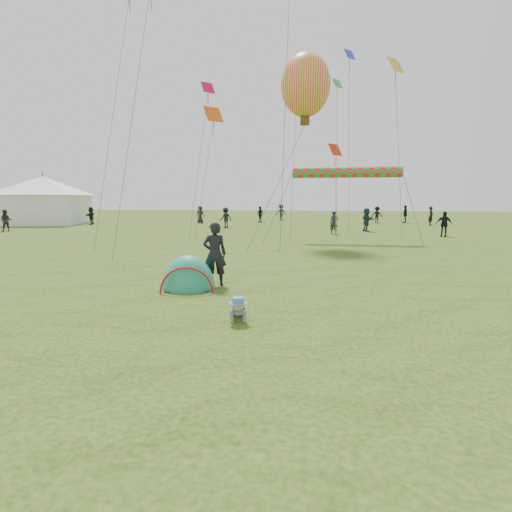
# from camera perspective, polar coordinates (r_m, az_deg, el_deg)

# --- Properties ---
(ground) EXTENTS (140.00, 140.00, 0.00)m
(ground) POSITION_cam_1_polar(r_m,az_deg,el_deg) (9.35, -7.21, -7.58)
(ground) COLOR #153E07
(crawling_toddler) EXTENTS (0.62, 0.79, 0.55)m
(crawling_toddler) POSITION_cam_1_polar(r_m,az_deg,el_deg) (8.45, -2.54, -7.32)
(crawling_toddler) COLOR black
(crawling_toddler) RESTS_ON ground
(popup_tent) EXTENTS (1.70, 1.50, 1.92)m
(popup_tent) POSITION_cam_1_polar(r_m,az_deg,el_deg) (11.49, -9.57, -4.62)
(popup_tent) COLOR #197C47
(popup_tent) RESTS_ON ground
(standing_adult) EXTENTS (0.78, 0.63, 1.85)m
(standing_adult) POSITION_cam_1_polar(r_m,az_deg,el_deg) (11.67, -5.91, 0.29)
(standing_adult) COLOR black
(standing_adult) RESTS_ON ground
(event_marquee) EXTENTS (8.44, 8.44, 4.89)m
(event_marquee) POSITION_cam_1_polar(r_m,az_deg,el_deg) (43.71, -28.00, 7.26)
(event_marquee) COLOR white
(event_marquee) RESTS_ON ground
(crowd_person_0) EXTENTS (0.64, 0.74, 1.72)m
(crowd_person_0) POSITION_cam_1_polar(r_m,az_deg,el_deg) (40.41, 23.72, 5.27)
(crowd_person_0) COLOR black
(crowd_person_0) RESTS_ON ground
(crowd_person_2) EXTENTS (0.82, 1.05, 1.66)m
(crowd_person_2) POSITION_cam_1_polar(r_m,az_deg,el_deg) (41.20, 0.61, 5.97)
(crowd_person_2) COLOR black
(crowd_person_2) RESTS_ON ground
(crowd_person_3) EXTENTS (1.16, 0.69, 1.76)m
(crowd_person_3) POSITION_cam_1_polar(r_m,az_deg,el_deg) (45.47, 3.62, 6.25)
(crowd_person_3) COLOR black
(crowd_person_3) RESTS_ON ground
(crowd_person_4) EXTENTS (0.99, 0.95, 1.71)m
(crowd_person_4) POSITION_cam_1_polar(r_m,az_deg,el_deg) (40.53, -7.98, 5.89)
(crowd_person_4) COLOR black
(crowd_person_4) RESTS_ON ground
(crowd_person_5) EXTENTS (1.04, 1.73, 1.78)m
(crowd_person_5) POSITION_cam_1_polar(r_m,az_deg,el_deg) (31.41, 15.51, 5.03)
(crowd_person_5) COLOR #263B48
(crowd_person_5) RESTS_ON ground
(crowd_person_7) EXTENTS (0.99, 0.91, 1.63)m
(crowd_person_7) POSITION_cam_1_polar(r_m,az_deg,el_deg) (35.69, -32.12, 4.30)
(crowd_person_7) COLOR #2F2620
(crowd_person_7) RESTS_ON ground
(crowd_person_8) EXTENTS (1.05, 0.77, 1.66)m
(crowd_person_8) POSITION_cam_1_polar(r_m,az_deg,el_deg) (28.94, 25.26, 4.15)
(crowd_person_8) COLOR black
(crowd_person_8) RESTS_ON ground
(crowd_person_9) EXTENTS (1.23, 1.22, 1.71)m
(crowd_person_9) POSITION_cam_1_polar(r_m,az_deg,el_deg) (34.13, -4.35, 5.49)
(crowd_person_9) COLOR black
(crowd_person_9) RESTS_ON ground
(crowd_person_11) EXTENTS (0.64, 1.58, 1.66)m
(crowd_person_11) POSITION_cam_1_polar(r_m,az_deg,el_deg) (41.37, -22.50, 5.35)
(crowd_person_11) COLOR black
(crowd_person_11) RESTS_ON ground
(crowd_person_12) EXTENTS (0.64, 0.46, 1.61)m
(crowd_person_12) POSITION_cam_1_polar(r_m,az_deg,el_deg) (28.47, 11.09, 4.69)
(crowd_person_12) COLOR #24232E
(crowd_person_12) RESTS_ON ground
(crowd_person_14) EXTENTS (0.61, 1.10, 1.78)m
(crowd_person_14) POSITION_cam_1_polar(r_m,az_deg,el_deg) (43.09, 20.53, 5.63)
(crowd_person_14) COLOR black
(crowd_person_14) RESTS_ON ground
(crowd_person_15) EXTENTS (1.17, 0.80, 1.67)m
(crowd_person_15) POSITION_cam_1_polar(r_m,az_deg,el_deg) (41.95, 16.90, 5.66)
(crowd_person_15) COLOR black
(crowd_person_15) RESTS_ON ground
(balloon_kite) EXTENTS (2.75, 2.75, 3.86)m
(balloon_kite) POSITION_cam_1_polar(r_m,az_deg,el_deg) (24.22, 7.08, 22.60)
(balloon_kite) COLOR yellow
(rainbow_tube_kite) EXTENTS (6.22, 0.64, 0.64)m
(rainbow_tube_kite) POSITION_cam_1_polar(r_m,az_deg,el_deg) (24.24, 12.80, 11.60)
(rainbow_tube_kite) COLOR red
(diamond_kite_0) EXTENTS (0.99, 0.99, 0.81)m
(diamond_kite_0) POSITION_cam_1_polar(r_m,az_deg,el_deg) (30.63, -6.88, 22.77)
(diamond_kite_0) COLOR #D7094B
(diamond_kite_1) EXTENTS (1.15, 1.15, 0.94)m
(diamond_kite_1) POSITION_cam_1_polar(r_m,az_deg,el_deg) (32.53, 11.23, 14.68)
(diamond_kite_1) COLOR red
(diamond_kite_3) EXTENTS (0.82, 0.82, 0.67)m
(diamond_kite_3) POSITION_cam_1_polar(r_m,az_deg,el_deg) (31.16, 11.54, 23.01)
(diamond_kite_3) COLOR green
(diamond_kite_4) EXTENTS (1.04, 1.04, 0.85)m
(diamond_kite_4) POSITION_cam_1_polar(r_m,az_deg,el_deg) (36.27, 13.24, 26.24)
(diamond_kite_4) COLOR blue
(diamond_kite_7) EXTENTS (1.38, 1.38, 1.12)m
(diamond_kite_7) POSITION_cam_1_polar(r_m,az_deg,el_deg) (30.00, -6.10, 19.50)
(diamond_kite_7) COLOR #FE590E
(diamond_kite_8) EXTENTS (1.35, 1.35, 1.10)m
(diamond_kite_8) POSITION_cam_1_polar(r_m,az_deg,el_deg) (31.47, 19.33, 24.35)
(diamond_kite_8) COLOR yellow
(diamond_kite_9) EXTENTS (0.84, 0.84, 0.68)m
(diamond_kite_9) POSITION_cam_1_polar(r_m,az_deg,el_deg) (30.53, 5.80, 21.99)
(diamond_kite_9) COLOR green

